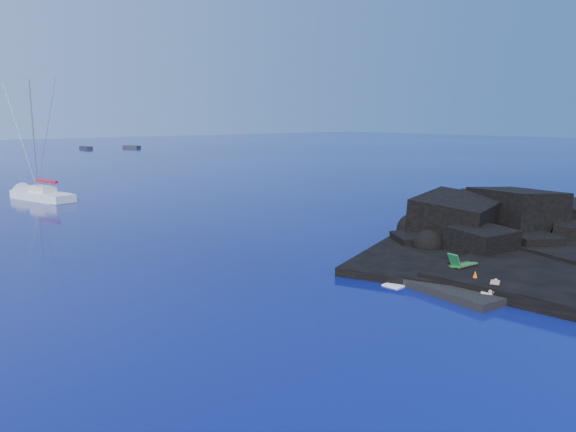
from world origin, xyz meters
The scene contains 11 objects.
ground centered at (0.00, 0.00, 0.00)m, with size 400.00×400.00×0.00m, color #030330.
headland centered at (13.00, 3.00, 0.00)m, with size 24.00×24.00×3.60m, color black, non-canonical shape.
beach centered at (4.50, 0.50, 0.00)m, with size 8.50×6.00×0.70m, color black.
surf_foam centered at (5.00, 5.00, 0.00)m, with size 10.00×8.00×0.06m, color white, non-canonical shape.
sailboat centered at (-4.25, 42.77, 0.00)m, with size 2.29×10.92×11.45m, color white, non-canonical shape.
deck_chair centered at (3.76, 1.37, 0.91)m, with size 1.63×0.71×1.12m, color #176A30, non-canonical shape.
towel centered at (2.42, -1.12, 0.38)m, with size 2.05×0.97×0.05m, color silver.
sunbather centered at (2.42, -1.12, 0.54)m, with size 1.95×0.50×0.27m, color tan, non-canonical shape.
marker_cone centered at (2.41, -0.12, 0.65)m, with size 0.39×0.39×0.59m, color #E95C0C.
distant_boat_a centered at (30.93, 126.54, 0.00)m, with size 1.51×4.87×0.65m, color #242428.
distant_boat_b centered at (41.21, 122.59, 0.00)m, with size 1.54×4.93×0.66m, color #27272C.
Camera 1 is at (-20.13, -13.77, 7.93)m, focal length 35.00 mm.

